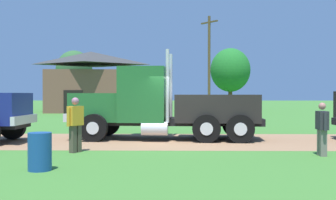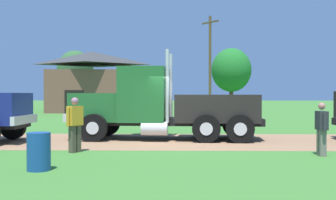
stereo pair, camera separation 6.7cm
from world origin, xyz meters
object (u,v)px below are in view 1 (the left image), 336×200
object	(u,v)px
visitor_by_barrel	(322,127)
shed_building	(91,83)
utility_pole_near	(209,62)
visitor_walking_mid	(75,122)
truck_foreground_white	(163,106)
steel_barrel	(40,152)

from	to	relation	value
visitor_by_barrel	shed_building	distance (m)	31.78
visitor_by_barrel	utility_pole_near	world-z (taller)	utility_pole_near
visitor_walking_mid	visitor_by_barrel	xyz separation A→B (m)	(7.46, -0.57, -0.09)
truck_foreground_white	visitor_by_barrel	bearing A→B (deg)	-42.55
visitor_walking_mid	utility_pole_near	world-z (taller)	utility_pole_near
visitor_by_barrel	truck_foreground_white	bearing A→B (deg)	137.45
truck_foreground_white	visitor_walking_mid	distance (m)	4.70
steel_barrel	visitor_by_barrel	bearing A→B (deg)	17.89
steel_barrel	shed_building	distance (m)	31.95
truck_foreground_white	visitor_walking_mid	world-z (taller)	truck_foreground_white
utility_pole_near	steel_barrel	bearing A→B (deg)	-102.24
steel_barrel	visitor_walking_mid	bearing A→B (deg)	87.95
shed_building	truck_foreground_white	bearing A→B (deg)	-71.79
visitor_walking_mid	steel_barrel	bearing A→B (deg)	-92.05
shed_building	utility_pole_near	bearing A→B (deg)	-7.06
truck_foreground_white	visitor_walking_mid	xyz separation A→B (m)	(-2.62, -3.88, -0.38)
visitor_walking_mid	visitor_by_barrel	distance (m)	7.49
shed_building	utility_pole_near	distance (m)	12.09
visitor_walking_mid	utility_pole_near	size ratio (longest dim) A/B	0.18
truck_foreground_white	utility_pole_near	world-z (taller)	utility_pole_near
truck_foreground_white	shed_building	distance (m)	25.86
shed_building	utility_pole_near	world-z (taller)	utility_pole_near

